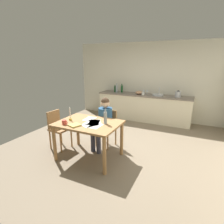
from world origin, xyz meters
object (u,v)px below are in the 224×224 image
at_px(chair_at_table, 107,126).
at_px(wine_bottle_on_table, 105,118).
at_px(chair_side_empty, 58,127).
at_px(wine_glass_by_kettle, 144,90).
at_px(stovetop_kettle, 178,94).
at_px(sink_unit, 158,95).
at_px(teacup_on_counter, 143,94).
at_px(person_seated, 104,120).
at_px(bottle_wine_red, 122,89).
at_px(dining_table, 89,128).
at_px(book_magazine, 75,125).
at_px(bottle_oil, 115,89).
at_px(bottle_vinegar, 117,89).
at_px(candlestick, 70,117).
at_px(wine_glass_near_sink, 147,91).
at_px(mixing_bowl, 139,93).
at_px(coffee_mug, 64,122).

bearing_deg(chair_at_table, wine_bottle_on_table, -66.23).
relative_size(chair_side_empty, wine_glass_by_kettle, 5.76).
bearing_deg(wine_bottle_on_table, stovetop_kettle, 69.80).
xyz_separation_m(sink_unit, wine_glass_by_kettle, (-0.52, 0.15, 0.09)).
height_order(chair_at_table, teacup_on_counter, teacup_on_counter).
bearing_deg(teacup_on_counter, person_seated, -96.75).
bearing_deg(bottle_wine_red, dining_table, -80.41).
xyz_separation_m(book_magazine, bottle_wine_red, (-0.37, 3.29, 0.23)).
height_order(bottle_oil, teacup_on_counter, bottle_oil).
relative_size(bottle_vinegar, wine_glass_by_kettle, 2.07).
relative_size(candlestick, wine_glass_by_kettle, 1.82).
distance_m(bottle_oil, wine_glass_by_kettle, 1.04).
distance_m(candlestick, wine_bottle_on_table, 0.77).
bearing_deg(wine_bottle_on_table, candlestick, -170.17).
height_order(chair_at_table, wine_glass_near_sink, wine_glass_near_sink).
distance_m(mixing_bowl, teacup_on_counter, 0.18).
height_order(person_seated, wine_glass_near_sink, person_seated).
xyz_separation_m(chair_at_table, stovetop_kettle, (1.33, 2.25, 0.51)).
bearing_deg(wine_bottle_on_table, book_magazine, -143.59).
distance_m(mixing_bowl, wine_glass_near_sink, 0.30).
relative_size(bottle_wine_red, teacup_on_counter, 2.62).
xyz_separation_m(dining_table, mixing_bowl, (0.17, 2.90, 0.28)).
distance_m(coffee_mug, sink_unit, 3.45).
bearing_deg(mixing_bowl, bottle_oil, 176.39).
bearing_deg(person_seated, teacup_on_counter, 83.25).
height_order(coffee_mug, bottle_vinegar, bottle_vinegar).
bearing_deg(bottle_oil, bottle_vinegar, -36.19).
height_order(stovetop_kettle, wine_glass_near_sink, stovetop_kettle).
xyz_separation_m(book_magazine, wine_bottle_on_table, (0.49, 0.36, 0.12)).
distance_m(wine_bottle_on_table, sink_unit, 2.91).
xyz_separation_m(chair_side_empty, bottle_oil, (0.14, 2.87, 0.51)).
distance_m(wine_bottle_on_table, wine_glass_by_kettle, 3.02).
distance_m(book_magazine, sink_unit, 3.36).
xyz_separation_m(stovetop_kettle, wine_glass_near_sink, (-1.02, 0.15, 0.01)).
bearing_deg(teacup_on_counter, wine_bottle_on_table, -89.48).
distance_m(coffee_mug, wine_glass_by_kettle, 3.46).
bearing_deg(bottle_oil, book_magazine, -79.17).
bearing_deg(bottle_vinegar, chair_side_empty, -94.87).
xyz_separation_m(candlestick, mixing_bowl, (0.58, 2.94, 0.09)).
xyz_separation_m(chair_at_table, wine_glass_by_kettle, (0.19, 2.40, 0.52)).
bearing_deg(wine_glass_by_kettle, wine_bottle_on_table, -88.53).
bearing_deg(chair_at_table, stovetop_kettle, 59.46).
relative_size(dining_table, coffee_mug, 10.13).
xyz_separation_m(chair_at_table, candlestick, (-0.49, -0.75, 0.38)).
relative_size(mixing_bowl, wine_glass_near_sink, 1.63).
xyz_separation_m(bottle_vinegar, teacup_on_counter, (0.98, -0.08, -0.09)).
bearing_deg(wine_bottle_on_table, teacup_on_counter, 90.52).
bearing_deg(chair_side_empty, bottle_wine_red, 82.51).
xyz_separation_m(person_seated, coffee_mug, (-0.42, -0.85, 0.15)).
distance_m(person_seated, teacup_on_counter, 2.28).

